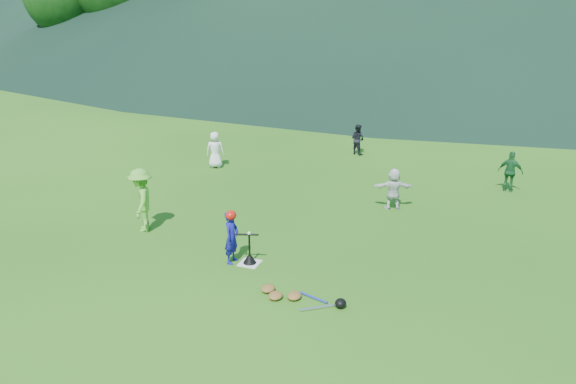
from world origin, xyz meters
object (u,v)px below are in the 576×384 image
object	(u,v)px
batting_tee	(250,258)
equipment_pile	(294,296)
batter_child	(232,237)
adult_coach	(141,200)
home_plate	(250,263)
fielder_b	(358,139)
fielder_d	(393,189)
fielder_a	(215,150)
fielder_c	(510,172)

from	to	relation	value
batting_tee	equipment_pile	distance (m)	1.86
batter_child	adult_coach	distance (m)	3.11
home_plate	batting_tee	world-z (taller)	batting_tee
batter_child	fielder_b	world-z (taller)	batter_child
adult_coach	fielder_d	bearing A→B (deg)	96.26
fielder_b	fielder_d	distance (m)	6.04
home_plate	adult_coach	distance (m)	3.56
fielder_a	equipment_pile	distance (m)	9.71
fielder_a	fielder_d	bearing A→B (deg)	141.75
equipment_pile	home_plate	bearing A→B (deg)	141.81
fielder_c	fielder_d	world-z (taller)	fielder_c
fielder_d	adult_coach	bearing A→B (deg)	13.45
batter_child	fielder_b	xyz separation A→B (m)	(0.43, 10.23, -0.02)
equipment_pile	fielder_b	bearing A→B (deg)	97.22
home_plate	adult_coach	size ratio (longest dim) A/B	0.28
adult_coach	equipment_pile	bearing A→B (deg)	40.49
fielder_c	batter_child	bearing A→B (deg)	63.89
fielder_c	fielder_d	distance (m)	4.17
fielder_a	batting_tee	world-z (taller)	fielder_a
home_plate	fielder_a	world-z (taller)	fielder_a
adult_coach	fielder_d	world-z (taller)	adult_coach
batter_child	adult_coach	bearing A→B (deg)	73.85
batting_tee	equipment_pile	world-z (taller)	batting_tee
fielder_a	fielder_b	world-z (taller)	fielder_a
adult_coach	fielder_b	bearing A→B (deg)	133.17
batter_child	fielder_d	size ratio (longest dim) A/B	1.01
fielder_d	batting_tee	bearing A→B (deg)	43.03
adult_coach	batting_tee	bearing A→B (deg)	48.72
batter_child	fielder_b	distance (m)	10.24
home_plate	fielder_a	distance (m)	7.94
fielder_b	batting_tee	world-z (taller)	fielder_b
batter_child	fielder_d	world-z (taller)	batter_child
batter_child	equipment_pile	size ratio (longest dim) A/B	0.67
fielder_c	home_plate	bearing A→B (deg)	65.60
adult_coach	fielder_c	distance (m)	11.00
adult_coach	fielder_c	world-z (taller)	adult_coach
home_plate	equipment_pile	distance (m)	1.86
home_plate	batter_child	bearing A→B (deg)	-170.97
fielder_c	fielder_a	bearing A→B (deg)	16.41
fielder_a	fielder_d	xyz separation A→B (m)	(6.64, -2.07, -0.04)
home_plate	adult_coach	xyz separation A→B (m)	(-3.36, 0.87, 0.81)
fielder_c	batting_tee	distance (m)	9.23
batting_tee	fielder_d	bearing A→B (deg)	62.65
home_plate	fielder_c	world-z (taller)	fielder_c
batting_tee	fielder_b	bearing A→B (deg)	89.83
home_plate	equipment_pile	bearing A→B (deg)	-38.19
fielder_c	equipment_pile	bearing A→B (deg)	76.96
batter_child	fielder_d	distance (m)	5.44
home_plate	adult_coach	bearing A→B (deg)	165.53
fielder_a	equipment_pile	size ratio (longest dim) A/B	0.71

